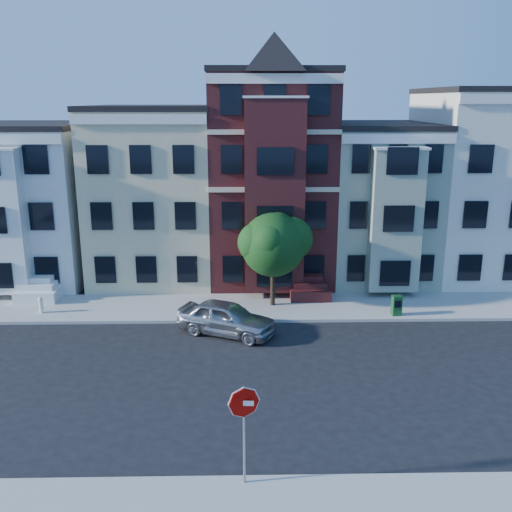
{
  "coord_description": "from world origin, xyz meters",
  "views": [
    {
      "loc": [
        -1.58,
        -20.17,
        10.61
      ],
      "look_at": [
        -1.1,
        3.16,
        4.2
      ],
      "focal_mm": 40.0,
      "sensor_mm": 36.0,
      "label": 1
    }
  ],
  "objects_px": {
    "newspaper_box": "(397,305)",
    "street_tree": "(273,249)",
    "parked_car": "(226,318)",
    "stop_sign": "(244,430)",
    "fire_hydrant": "(41,307)"
  },
  "relations": [
    {
      "from": "newspaper_box",
      "to": "street_tree",
      "type": "bearing_deg",
      "value": 161.23
    },
    {
      "from": "parked_car",
      "to": "stop_sign",
      "type": "distance_m",
      "value": 11.06
    },
    {
      "from": "street_tree",
      "to": "stop_sign",
      "type": "bearing_deg",
      "value": -95.91
    },
    {
      "from": "parked_car",
      "to": "fire_hydrant",
      "type": "distance_m",
      "value": 9.83
    },
    {
      "from": "street_tree",
      "to": "newspaper_box",
      "type": "distance_m",
      "value": 6.84
    },
    {
      "from": "newspaper_box",
      "to": "stop_sign",
      "type": "height_order",
      "value": "stop_sign"
    },
    {
      "from": "stop_sign",
      "to": "fire_hydrant",
      "type": "bearing_deg",
      "value": 131.79
    },
    {
      "from": "street_tree",
      "to": "parked_car",
      "type": "xyz_separation_m",
      "value": [
        -2.33,
        -3.49,
        -2.4
      ]
    },
    {
      "from": "newspaper_box",
      "to": "stop_sign",
      "type": "distance_m",
      "value": 15.0
    },
    {
      "from": "street_tree",
      "to": "parked_car",
      "type": "relative_size",
      "value": 1.31
    },
    {
      "from": "street_tree",
      "to": "newspaper_box",
      "type": "xyz_separation_m",
      "value": [
        6.15,
        -1.61,
        -2.53
      ]
    },
    {
      "from": "street_tree",
      "to": "newspaper_box",
      "type": "bearing_deg",
      "value": -14.7
    },
    {
      "from": "parked_car",
      "to": "street_tree",
      "type": "bearing_deg",
      "value": -9.35
    },
    {
      "from": "newspaper_box",
      "to": "stop_sign",
      "type": "relative_size",
      "value": 0.3
    },
    {
      "from": "fire_hydrant",
      "to": "parked_car",
      "type": "bearing_deg",
      "value": -15.14
    }
  ]
}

